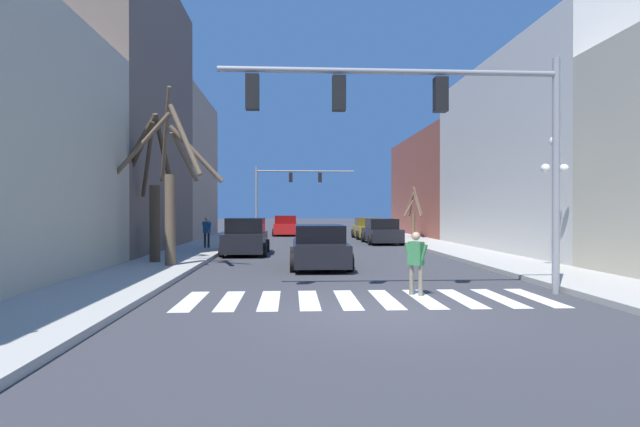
# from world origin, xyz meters

# --- Properties ---
(ground_plane) EXTENTS (240.00, 240.00, 0.00)m
(ground_plane) POSITION_xyz_m (0.00, 0.00, 0.00)
(ground_plane) COLOR #38383D
(sidewalk_left) EXTENTS (2.85, 90.00, 0.15)m
(sidewalk_left) POSITION_xyz_m (-6.49, 0.00, 0.07)
(sidewalk_left) COLOR #ADA89E
(sidewalk_left) RESTS_ON ground_plane
(building_row_left) EXTENTS (6.00, 38.22, 13.77)m
(building_row_left) POSITION_xyz_m (-10.92, 14.49, 5.49)
(building_row_left) COLOR #BCB299
(building_row_left) RESTS_ON ground_plane
(building_row_right) EXTENTS (6.00, 43.86, 9.57)m
(building_row_right) POSITION_xyz_m (10.92, 16.23, 4.24)
(building_row_right) COLOR #BCB299
(building_row_right) RESTS_ON ground_plane
(crosswalk_stripes) EXTENTS (8.55, 2.60, 0.01)m
(crosswalk_stripes) POSITION_xyz_m (0.00, 1.60, 0.00)
(crosswalk_stripes) COLOR white
(crosswalk_stripes) RESTS_ON ground_plane
(traffic_signal_near) EXTENTS (8.42, 0.28, 5.85)m
(traffic_signal_near) POSITION_xyz_m (1.58, 2.10, 4.41)
(traffic_signal_near) COLOR gray
(traffic_signal_near) RESTS_ON ground_plane
(traffic_signal_far) EXTENTS (8.70, 0.28, 5.93)m
(traffic_signal_far) POSITION_xyz_m (-2.13, 34.05, 4.41)
(traffic_signal_far) COLOR gray
(traffic_signal_far) RESTS_ON ground_plane
(street_lamp_right_corner) EXTENTS (0.95, 0.36, 4.43)m
(street_lamp_right_corner) POSITION_xyz_m (7.09, 6.35, 3.28)
(street_lamp_right_corner) COLOR #1E4C2D
(street_lamp_right_corner) RESTS_ON sidewalk_right
(car_at_intersection) EXTENTS (2.11, 4.11, 1.65)m
(car_at_intersection) POSITION_xyz_m (-2.23, 31.21, 0.77)
(car_at_intersection) COLOR red
(car_at_intersection) RESTS_ON ground_plane
(car_parked_left_mid) EXTENTS (2.14, 4.67, 1.56)m
(car_parked_left_mid) POSITION_xyz_m (3.88, 20.92, 0.73)
(car_parked_left_mid) COLOR black
(car_parked_left_mid) RESTS_ON ground_plane
(car_parked_left_far) EXTENTS (2.10, 4.34, 1.72)m
(car_parked_left_far) POSITION_xyz_m (-3.90, 13.69, 0.80)
(car_parked_left_far) COLOR black
(car_parked_left_far) RESTS_ON ground_plane
(car_parked_left_near) EXTENTS (2.11, 4.40, 1.55)m
(car_parked_left_near) POSITION_xyz_m (3.89, 26.39, 0.73)
(car_parked_left_near) COLOR #A38423
(car_parked_left_near) RESTS_ON ground_plane
(car_parked_right_mid) EXTENTS (2.14, 4.69, 1.54)m
(car_parked_right_mid) POSITION_xyz_m (-0.73, 8.26, 0.73)
(car_parked_right_mid) COLOR black
(car_parked_right_mid) RESTS_ON ground_plane
(pedestrian_waiting_at_curb) EXTENTS (0.50, 0.55, 1.55)m
(pedestrian_waiting_at_curb) POSITION_xyz_m (1.28, 2.06, 0.92)
(pedestrian_waiting_at_curb) COLOR #7A705B
(pedestrian_waiting_at_curb) RESTS_ON ground_plane
(pedestrian_near_right_corner) EXTENTS (0.59, 0.49, 1.59)m
(pedestrian_near_right_corner) POSITION_xyz_m (-6.14, 16.22, 1.09)
(pedestrian_near_right_corner) COLOR black
(pedestrian_near_right_corner) RESTS_ON sidewalk_left
(pedestrian_on_right_sidewalk) EXTENTS (0.51, 0.55, 1.56)m
(pedestrian_on_right_sidewalk) POSITION_xyz_m (-7.29, 10.67, 1.07)
(pedestrian_on_right_sidewalk) COLOR #7A705B
(pedestrian_on_right_sidewalk) RESTS_ON sidewalk_left
(street_tree_left_far) EXTENTS (4.11, 2.39, 6.33)m
(street_tree_left_far) POSITION_xyz_m (-5.99, 7.99, 2.93)
(street_tree_left_far) COLOR brown
(street_tree_left_far) RESTS_ON sidewalk_left
(street_tree_right_near) EXTENTS (1.31, 1.88, 3.66)m
(street_tree_right_near) POSITION_xyz_m (6.94, 25.16, 1.82)
(street_tree_right_near) COLOR brown
(street_tree_right_near) RESTS_ON sidewalk_right
(street_tree_left_mid) EXTENTS (2.35, 2.16, 5.59)m
(street_tree_left_mid) POSITION_xyz_m (-7.11, 9.41, 2.85)
(street_tree_left_mid) COLOR #473828
(street_tree_left_mid) RESTS_ON sidewalk_left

